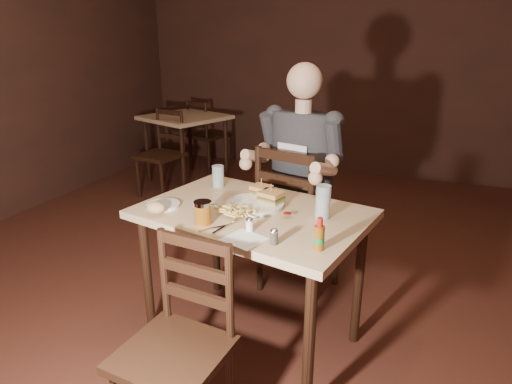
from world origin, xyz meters
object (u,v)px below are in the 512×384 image
(glass_left, at_px, (218,176))
(side_plate, at_px, (163,206))
(main_table, at_px, (252,227))
(syrup_dispenser, at_px, (203,213))
(bg_chair_far, at_px, (209,135))
(chair_near, at_px, (172,354))
(bg_table, at_px, (185,124))
(diner, at_px, (299,146))
(hot_sauce, at_px, (319,234))
(glass_right, at_px, (323,202))
(chair_far, at_px, (300,219))
(bg_chair_near, at_px, (160,155))
(dinner_plate, at_px, (255,205))

(glass_left, distance_m, side_plate, 0.41)
(main_table, xyz_separation_m, syrup_dispenser, (-0.15, -0.23, 0.15))
(bg_chair_far, bearing_deg, chair_near, 134.67)
(bg_table, xyz_separation_m, side_plate, (1.34, -2.49, 0.10))
(diner, xyz_separation_m, glass_left, (-0.39, -0.29, -0.15))
(hot_sauce, relative_size, side_plate, 0.85)
(glass_right, relative_size, hot_sauce, 1.16)
(bg_chair_far, xyz_separation_m, side_plate, (1.34, -3.04, 0.34))
(chair_near, bearing_deg, diner, 89.34)
(bg_table, bearing_deg, glass_right, -47.69)
(main_table, height_order, diner, diner)
(chair_far, distance_m, side_plate, 0.94)
(bg_chair_near, height_order, side_plate, bg_chair_near)
(bg_chair_near, relative_size, glass_right, 5.53)
(glass_left, distance_m, glass_right, 0.71)
(side_plate, bearing_deg, glass_right, 11.35)
(chair_far, bearing_deg, bg_chair_near, -18.02)
(bg_chair_near, height_order, hot_sauce, hot_sauce)
(bg_chair_near, relative_size, side_plate, 5.47)
(bg_chair_far, bearing_deg, hot_sauce, 143.42)
(chair_near, distance_m, syrup_dispenser, 0.62)
(dinner_plate, xyz_separation_m, glass_left, (-0.31, 0.22, 0.05))
(dinner_plate, distance_m, side_plate, 0.47)
(side_plate, bearing_deg, main_table, 15.54)
(chair_near, bearing_deg, syrup_dispenser, 106.76)
(dinner_plate, bearing_deg, glass_right, -2.76)
(bg_table, xyz_separation_m, glass_left, (1.46, -2.10, 0.15))
(chair_far, xyz_separation_m, glass_right, (0.26, -0.57, 0.36))
(glass_right, height_order, syrup_dispenser, glass_right)
(hot_sauce, distance_m, syrup_dispenser, 0.56)
(bg_table, xyz_separation_m, hot_sauce, (2.18, -2.66, 0.16))
(bg_table, relative_size, chair_far, 1.04)
(diner, bearing_deg, side_plate, -111.86)
(bg_chair_far, height_order, syrup_dispenser, same)
(chair_near, distance_m, diner, 1.38)
(bg_chair_near, height_order, syrup_dispenser, bg_chair_near)
(bg_table, height_order, bg_chair_near, bg_chair_near)
(glass_left, height_order, syrup_dispenser, glass_left)
(syrup_dispenser, distance_m, side_plate, 0.31)
(bg_chair_near, distance_m, hot_sauce, 3.06)
(syrup_dispenser, bearing_deg, glass_right, 39.98)
(main_table, distance_m, syrup_dispenser, 0.31)
(syrup_dispenser, bearing_deg, bg_table, 133.52)
(main_table, xyz_separation_m, side_plate, (-0.44, -0.12, 0.10))
(chair_far, relative_size, bg_chair_far, 1.12)
(hot_sauce, distance_m, side_plate, 0.87)
(bg_chair_near, height_order, glass_right, glass_right)
(bg_table, distance_m, syrup_dispenser, 3.07)
(bg_chair_far, distance_m, bg_chair_near, 1.10)
(bg_chair_near, relative_size, syrup_dispenser, 8.23)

